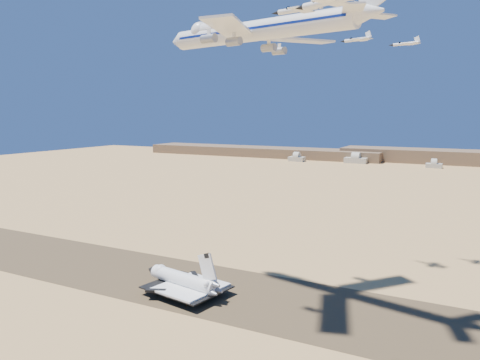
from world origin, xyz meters
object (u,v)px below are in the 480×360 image
at_px(carrier_747, 251,31).
at_px(chase_jet_b, 326,2).
at_px(chase_jet_e, 357,40).
at_px(shuttle, 183,281).
at_px(chase_jet_f, 405,44).
at_px(crew_a, 196,300).
at_px(chase_jet_a, 297,9).
at_px(crew_c, 186,304).
at_px(crew_b, 185,300).

height_order(carrier_747, chase_jet_b, carrier_747).
relative_size(chase_jet_b, chase_jet_e, 0.96).
xyz_separation_m(shuttle, chase_jet_f, (65.45, 76.65, 93.29)).
distance_m(crew_a, chase_jet_e, 125.69).
height_order(chase_jet_e, chase_jet_f, chase_jet_e).
bearing_deg(chase_jet_a, chase_jet_b, -43.82).
relative_size(carrier_747, chase_jet_f, 6.46).
bearing_deg(carrier_747, chase_jet_f, 69.87).
distance_m(chase_jet_b, chase_jet_f, 128.42).
bearing_deg(chase_jet_a, crew_c, 166.43).
bearing_deg(chase_jet_b, shuttle, 165.29).
bearing_deg(crew_c, chase_jet_f, -76.15).
relative_size(shuttle, crew_a, 23.84).
xyz_separation_m(crew_b, chase_jet_b, (64.66, -44.95, 88.86)).
bearing_deg(crew_b, chase_jet_a, -130.18).
bearing_deg(chase_jet_f, crew_a, -111.56).
height_order(carrier_747, crew_c, carrier_747).
bearing_deg(crew_b, carrier_747, -61.22).
height_order(crew_a, chase_jet_e, chase_jet_e).
distance_m(shuttle, chase_jet_a, 109.72).
xyz_separation_m(carrier_747, chase_jet_a, (33.09, -42.52, -3.76)).
bearing_deg(chase_jet_a, chase_jet_f, 97.09).
relative_size(crew_b, chase_jet_a, 0.12).
bearing_deg(crew_c, chase_jet_e, -71.22).
bearing_deg(crew_b, crew_c, -151.85).
bearing_deg(shuttle, chase_jet_a, -19.47).
xyz_separation_m(chase_jet_b, chase_jet_f, (-4.52, 128.06, 8.54)).
xyz_separation_m(carrier_747, chase_jet_f, (41.77, 66.35, 1.35)).
height_order(shuttle, chase_jet_f, chase_jet_f).
height_order(carrier_747, crew_a, carrier_747).
bearing_deg(crew_a, chase_jet_a, -114.68).
xyz_separation_m(carrier_747, crew_b, (-18.37, -16.75, -96.05)).
xyz_separation_m(crew_b, crew_c, (2.37, -2.66, -0.04)).
bearing_deg(crew_b, chase_jet_e, -44.99).
distance_m(crew_c, chase_jet_a, 107.10).
xyz_separation_m(chase_jet_a, chase_jet_f, (8.67, 108.88, 5.10)).
relative_size(shuttle, chase_jet_b, 2.65).
bearing_deg(crew_c, chase_jet_a, -157.40).
relative_size(shuttle, chase_jet_f, 2.75).
relative_size(shuttle, crew_c, 23.59).
bearing_deg(crew_c, crew_b, -0.46).
height_order(crew_c, chase_jet_b, chase_jet_b).
distance_m(carrier_747, crew_a, 98.38).
bearing_deg(chase_jet_e, crew_a, -101.84).
bearing_deg(chase_jet_f, shuttle, -117.30).
bearing_deg(chase_jet_e, shuttle, -109.23).
height_order(shuttle, chase_jet_b, chase_jet_b).
bearing_deg(chase_jet_a, crew_b, 165.04).
bearing_deg(shuttle, chase_jet_b, -26.19).
bearing_deg(shuttle, crew_b, -40.41).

